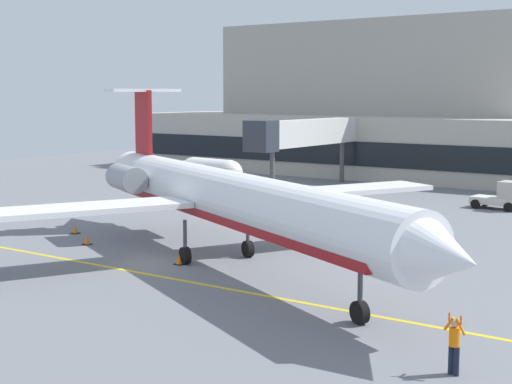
% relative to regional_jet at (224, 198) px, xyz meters
% --- Properties ---
extents(ground, '(120.00, 120.00, 0.11)m').
position_rel_regional_jet_xyz_m(ground, '(-3.16, -2.18, -3.50)').
color(ground, slate).
extents(terminal_building, '(64.99, 15.29, 16.65)m').
position_rel_regional_jet_xyz_m(terminal_building, '(-12.52, 46.02, 2.90)').
color(terminal_building, '#ADA89E').
rests_on(terminal_building, ground).
extents(jet_bridge_west, '(2.40, 16.51, 6.51)m').
position_rel_regional_jet_xyz_m(jet_bridge_west, '(-13.34, 28.86, 1.66)').
color(jet_bridge_west, silver).
rests_on(jet_bridge_west, ground).
extents(regional_jet, '(32.79, 27.13, 9.05)m').
position_rel_regional_jet_xyz_m(regional_jet, '(0.00, 0.00, 0.00)').
color(regional_jet, white).
rests_on(regional_jet, ground).
extents(baggage_tug, '(3.90, 2.35, 2.18)m').
position_rel_regional_jet_xyz_m(baggage_tug, '(5.67, 27.21, -2.45)').
color(baggage_tug, silver).
rests_on(baggage_tug, ground).
extents(pushback_tractor, '(2.79, 3.33, 2.07)m').
position_rel_regional_jet_xyz_m(pushback_tractor, '(-12.55, 19.02, -2.51)').
color(pushback_tractor, '#E5B20C').
rests_on(pushback_tractor, ground).
extents(fuel_tank, '(7.27, 3.01, 2.76)m').
position_rel_regional_jet_xyz_m(fuel_tank, '(-20.82, 24.89, -1.91)').
color(fuel_tank, white).
rests_on(fuel_tank, ground).
extents(marshaller, '(0.82, 0.34, 1.96)m').
position_rel_regional_jet_xyz_m(marshaller, '(15.64, -8.45, -2.45)').
color(marshaller, '#191E33').
rests_on(marshaller, ground).
extents(safety_cone_alpha, '(0.47, 0.47, 0.55)m').
position_rel_regional_jet_xyz_m(safety_cone_alpha, '(-9.63, -0.61, -3.20)').
color(safety_cone_alpha, orange).
rests_on(safety_cone_alpha, ground).
extents(safety_cone_bravo, '(0.47, 0.47, 0.55)m').
position_rel_regional_jet_xyz_m(safety_cone_bravo, '(-12.97, 1.42, -3.20)').
color(safety_cone_bravo, orange).
rests_on(safety_cone_bravo, ground).
extents(safety_cone_charlie, '(0.47, 0.47, 0.55)m').
position_rel_regional_jet_xyz_m(safety_cone_charlie, '(-1.77, -1.49, -3.20)').
color(safety_cone_charlie, orange).
rests_on(safety_cone_charlie, ground).
extents(safety_cone_delta, '(0.47, 0.47, 0.55)m').
position_rel_regional_jet_xyz_m(safety_cone_delta, '(4.09, 5.53, -3.20)').
color(safety_cone_delta, orange).
rests_on(safety_cone_delta, ground).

